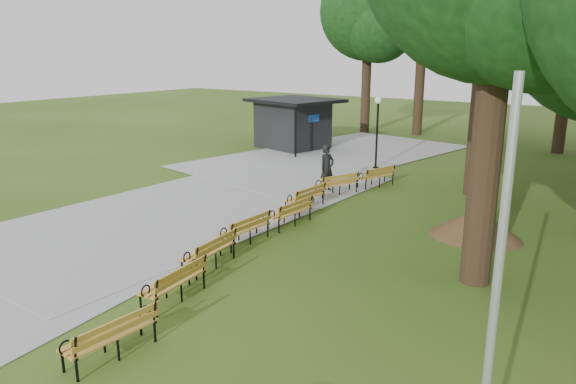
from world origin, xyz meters
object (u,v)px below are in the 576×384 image
Objects in this scene: bench_3 at (244,229)px; bench_5 at (305,197)px; metal_pole at (493,320)px; kiosk at (293,123)px; person at (327,168)px; bench_2 at (209,251)px; dirt_mound at (476,223)px; bench_7 at (376,176)px; bench_4 at (290,212)px; bench_0 at (110,335)px; bench_1 at (173,282)px; lamp_post at (378,118)px; bench_6 at (336,184)px.

bench_5 is at bearing -171.69° from bench_3.
kiosk is at bearing 129.23° from metal_pole.
bench_2 is at bearing -153.09° from person.
bench_3 is at bearing -140.84° from dirt_mound.
person reaches higher than bench_7.
bench_3 and bench_4 have the same top height.
person is at bearing 127.33° from metal_pole.
bench_0 is 14.58m from bench_7.
dirt_mound is 10.91m from metal_pole.
bench_1 is at bearing -151.30° from person.
metal_pole is 2.77× the size of bench_3.
bench_3 is at bearing -0.48° from bench_4.
dirt_mound is 6.95m from bench_3.
bench_4 is 6.26m from bench_7.
person reaches higher than bench_5.
bench_6 is at bearing -80.79° from lamp_post.
lamp_post is 10.03m from dirt_mound.
bench_2 is 8.27m from bench_6.
dirt_mound is 1.22× the size of bench_6.
dirt_mound is 1.22× the size of bench_2.
bench_2 is 1.00× the size of bench_7.
dirt_mound reaches higher than bench_0.
bench_7 is (0.00, 6.26, 0.00)m from bench_4.
bench_0 is 1.00× the size of bench_6.
bench_7 is (8.07, -5.69, -0.99)m from kiosk.
dirt_mound is at bearing 164.62° from bench_0.
kiosk is 2.40× the size of bench_2.
bench_3 is at bearing 144.86° from metal_pole.
person is 10.60m from bench_1.
bench_6 is at bearing -1.32° from bench_7.
metal_pole is (9.49, -12.44, 1.69)m from person.
kiosk reaches higher than bench_7.
metal_pole is (9.74, -17.40, 0.20)m from lamp_post.
bench_1 is at bearing 20.79° from bench_7.
bench_5 is at bearing 25.20° from bench_6.
bench_5 is (-0.59, 1.81, 0.00)m from bench_4.
person reaches higher than bench_6.
kiosk is at bearing 143.98° from dirt_mound.
bench_2 is (-0.67, 1.87, 0.00)m from bench_1.
metal_pole is 2.77× the size of bench_4.
person is at bearing -162.24° from bench_5.
bench_6 is at bearing -33.55° from kiosk.
bench_1 and bench_3 have the same top height.
dirt_mound reaches higher than bench_1.
metal_pole is at bearing 45.37° from bench_5.
lamp_post reaches higher than bench_2.
person is 0.99× the size of bench_6.
bench_7 is at bearing -179.31° from bench_3.
bench_0 is (3.23, -17.61, -1.99)m from lamp_post.
lamp_post is at bearing -167.79° from bench_4.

